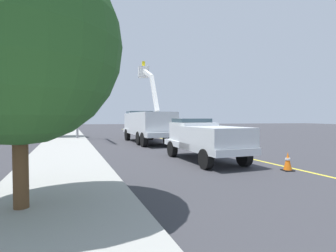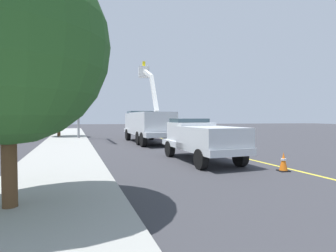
% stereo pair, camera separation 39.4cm
% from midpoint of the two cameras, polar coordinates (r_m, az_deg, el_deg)
% --- Properties ---
extents(ground, '(120.00, 120.00, 0.00)m').
position_cam_midpoint_polar(ground, '(22.41, 1.65, -3.53)').
color(ground, '#38383D').
extents(sidewalk_far_side, '(59.65, 14.48, 0.12)m').
position_cam_midpoint_polar(sidewalk_far_side, '(20.72, -21.85, -3.95)').
color(sidewalk_far_side, '#9E9E99').
rests_on(sidewalk_far_side, ground).
extents(lane_centre_stripe, '(49.19, 9.27, 0.01)m').
position_cam_midpoint_polar(lane_centre_stripe, '(22.41, 1.65, -3.52)').
color(lane_centre_stripe, yellow).
rests_on(lane_centre_stripe, ground).
extents(utility_bucket_truck, '(8.52, 3.95, 7.00)m').
position_cam_midpoint_polar(utility_bucket_truck, '(22.04, -5.03, 0.57)').
color(utility_bucket_truck, silver).
rests_on(utility_bucket_truck, ground).
extents(service_pickup_truck, '(5.89, 3.09, 2.06)m').
position_cam_midpoint_polar(service_pickup_truck, '(12.82, 7.12, -2.62)').
color(service_pickup_truck, silver).
rests_on(service_pickup_truck, ground).
extents(passing_minivan, '(5.07, 2.74, 1.69)m').
position_cam_midpoint_polar(passing_minivan, '(30.73, -0.60, -0.23)').
color(passing_minivan, maroon).
rests_on(passing_minivan, ground).
extents(traffic_cone_leading, '(0.40, 0.40, 0.75)m').
position_cam_midpoint_polar(traffic_cone_leading, '(11.47, 23.66, -7.07)').
color(traffic_cone_leading, black).
rests_on(traffic_cone_leading, ground).
extents(traffic_cone_mid_front, '(0.40, 0.40, 0.83)m').
position_cam_midpoint_polar(traffic_cone_mid_front, '(26.73, -3.71, -1.77)').
color(traffic_cone_mid_front, black).
rests_on(traffic_cone_mid_front, ground).
extents(traffic_signal_mast, '(5.67, 1.31, 8.27)m').
position_cam_midpoint_polar(traffic_signal_mast, '(25.17, -19.48, 10.16)').
color(traffic_signal_mast, gray).
rests_on(traffic_signal_mast, ground).
extents(street_tree_left, '(4.47, 4.47, 5.98)m').
position_cam_midpoint_polar(street_tree_left, '(6.90, -31.22, 15.12)').
color(street_tree_left, brown).
rests_on(street_tree_left, ground).
extents(street_tree_right, '(3.70, 3.70, 5.30)m').
position_cam_midpoint_polar(street_tree_right, '(29.64, -23.38, 4.30)').
color(street_tree_right, brown).
rests_on(street_tree_right, ground).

